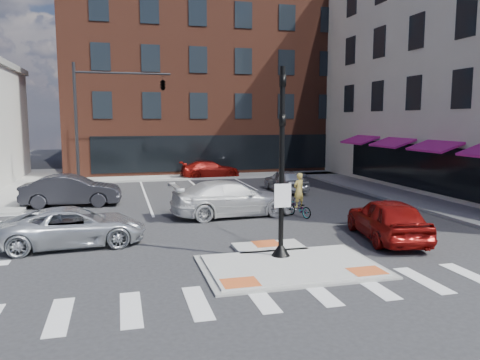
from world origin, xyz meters
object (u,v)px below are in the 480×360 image
object	(u,v)px
red_sedan	(387,219)
bg_car_dark	(72,190)
white_pickup	(232,198)
silver_suv	(75,227)
bg_car_red	(210,169)
bg_car_silver	(286,181)
cyclist	(299,202)

from	to	relation	value
red_sedan	bg_car_dark	xyz separation A→B (m)	(-12.04, 10.25, 0.02)
white_pickup	bg_car_dark	distance (m)	8.75
silver_suv	white_pickup	distance (m)	7.54
red_sedan	white_pickup	distance (m)	7.30
bg_car_red	bg_car_silver	bearing A→B (deg)	-160.52
red_sedan	cyclist	xyz separation A→B (m)	(-1.66, 4.70, -0.11)
bg_car_red	cyclist	size ratio (longest dim) A/B	2.21
white_pickup	bg_car_silver	size ratio (longest dim) A/B	1.38
silver_suv	red_sedan	world-z (taller)	red_sedan
bg_car_dark	cyclist	size ratio (longest dim) A/B	2.41
bg_car_dark	white_pickup	bearing A→B (deg)	-117.40
bg_car_dark	bg_car_silver	bearing A→B (deg)	-78.27
red_sedan	bg_car_red	xyz separation A→B (m)	(-2.88, 19.79, -0.14)
bg_car_dark	bg_car_red	world-z (taller)	bg_car_dark
red_sedan	cyclist	size ratio (longest dim) A/B	2.29
silver_suv	bg_car_silver	size ratio (longest dim) A/B	1.21
red_sedan	cyclist	distance (m)	4.99
red_sedan	bg_car_dark	world-z (taller)	bg_car_dark
silver_suv	bg_car_silver	xyz separation A→B (m)	(11.57, 9.79, 0.01)
red_sedan	white_pickup	world-z (taller)	white_pickup
bg_car_silver	cyclist	xyz separation A→B (m)	(-2.00, -7.20, -0.01)
silver_suv	red_sedan	xyz separation A→B (m)	(11.22, -2.11, 0.10)
white_pickup	cyclist	xyz separation A→B (m)	(2.93, -0.97, -0.14)
bg_car_silver	bg_car_red	bearing A→B (deg)	-70.83
silver_suv	cyclist	bearing A→B (deg)	-79.40
bg_car_dark	bg_car_red	size ratio (longest dim) A/B	1.09
silver_suv	bg_car_silver	bearing A→B (deg)	-54.33
bg_car_silver	bg_car_dark	bearing A→B (deg)	4.55
bg_car_dark	bg_car_silver	world-z (taller)	bg_car_dark
red_sedan	bg_car_dark	size ratio (longest dim) A/B	0.95
white_pickup	bg_car_red	distance (m)	14.22
silver_suv	bg_car_red	xyz separation A→B (m)	(8.34, 17.69, -0.04)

